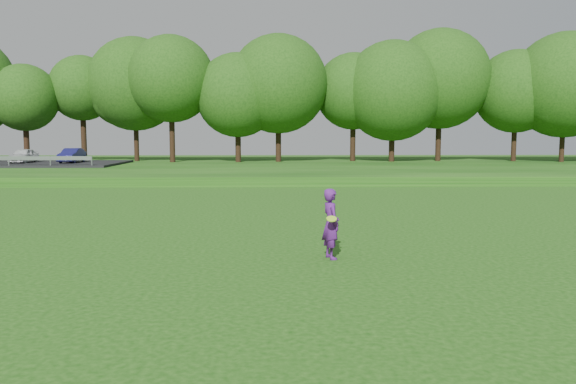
{
  "coord_description": "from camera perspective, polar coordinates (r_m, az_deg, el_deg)",
  "views": [
    {
      "loc": [
        1.02,
        -14.45,
        3.18
      ],
      "look_at": [
        1.44,
        3.63,
        1.3
      ],
      "focal_mm": 35.0,
      "sensor_mm": 36.0,
      "label": 1
    }
  ],
  "objects": [
    {
      "name": "woman",
      "position": [
        14.33,
        4.38,
        -3.23
      ],
      "size": [
        0.61,
        0.96,
        1.8
      ],
      "color": "#591B7A",
      "rests_on": "ground"
    },
    {
      "name": "ground",
      "position": [
        14.83,
        -5.28,
        -6.47
      ],
      "size": [
        140.0,
        140.0,
        0.0
      ],
      "primitive_type": "plane",
      "color": "#15450D",
      "rests_on": "ground"
    },
    {
      "name": "berm",
      "position": [
        48.54,
        -2.55,
        2.52
      ],
      "size": [
        130.0,
        30.0,
        0.6
      ],
      "primitive_type": "cube",
      "color": "#15450D",
      "rests_on": "ground"
    },
    {
      "name": "walking_path",
      "position": [
        34.61,
        -3.03,
        0.68
      ],
      "size": [
        130.0,
        1.6,
        0.04
      ],
      "primitive_type": "cube",
      "color": "gray",
      "rests_on": "ground"
    },
    {
      "name": "treeline",
      "position": [
        52.69,
        -2.5,
        11.28
      ],
      "size": [
        104.0,
        7.0,
        15.0
      ],
      "primitive_type": null,
      "color": "#18400E",
      "rests_on": "berm"
    }
  ]
}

